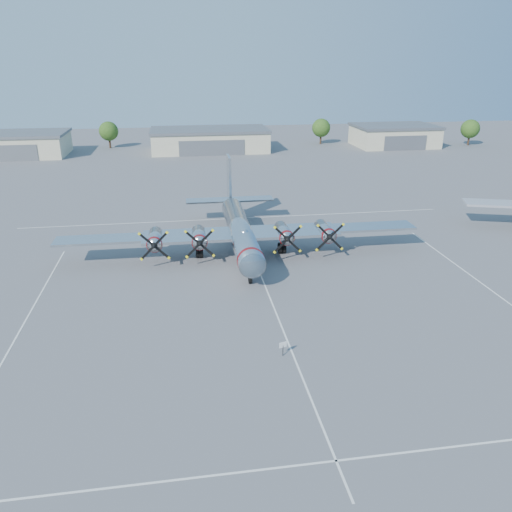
{
  "coord_description": "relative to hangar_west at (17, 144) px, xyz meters",
  "views": [
    {
      "loc": [
        -7.94,
        -43.17,
        21.4
      ],
      "look_at": [
        -0.89,
        2.12,
        3.2
      ],
      "focal_mm": 35.0,
      "sensor_mm": 36.0,
      "label": 1
    }
  ],
  "objects": [
    {
      "name": "ground",
      "position": [
        45.0,
        -81.96,
        -2.71
      ],
      "size": [
        260.0,
        260.0,
        0.0
      ],
      "primitive_type": "plane",
      "color": "#5F5F62",
      "rests_on": "ground"
    },
    {
      "name": "parking_lines",
      "position": [
        45.0,
        -83.71,
        -2.71
      ],
      "size": [
        60.0,
        50.08,
        0.01
      ],
      "color": "silver",
      "rests_on": "ground"
    },
    {
      "name": "hangar_west",
      "position": [
        0.0,
        0.0,
        0.0
      ],
      "size": [
        22.6,
        14.6,
        5.4
      ],
      "color": "#C0BA99",
      "rests_on": "ground"
    },
    {
      "name": "hangar_center",
      "position": [
        45.0,
        -0.0,
        -0.0
      ],
      "size": [
        28.6,
        14.6,
        5.4
      ],
      "color": "#C0BA99",
      "rests_on": "ground"
    },
    {
      "name": "hangar_east",
      "position": [
        93.0,
        0.0,
        0.0
      ],
      "size": [
        20.6,
        14.6,
        5.4
      ],
      "color": "#C0BA99",
      "rests_on": "ground"
    },
    {
      "name": "tree_west",
      "position": [
        20.0,
        8.04,
        1.51
      ],
      "size": [
        4.8,
        4.8,
        6.64
      ],
      "color": "#382619",
      "rests_on": "ground"
    },
    {
      "name": "tree_east",
      "position": [
        75.0,
        6.04,
        1.51
      ],
      "size": [
        4.8,
        4.8,
        6.64
      ],
      "color": "#382619",
      "rests_on": "ground"
    },
    {
      "name": "tree_far_east",
      "position": [
        113.0,
        -1.96,
        1.51
      ],
      "size": [
        4.8,
        4.8,
        6.64
      ],
      "color": "#382619",
      "rests_on": "ground"
    },
    {
      "name": "main_bomber_b29",
      "position": [
        43.7,
        -69.61,
        -2.71
      ],
      "size": [
        41.35,
        28.5,
        9.08
      ],
      "primitive_type": null,
      "rotation": [
        0.0,
        0.0,
        -0.01
      ],
      "color": "silver",
      "rests_on": "ground"
    },
    {
      "name": "info_placard",
      "position": [
        44.19,
        -92.85,
        -1.88
      ],
      "size": [
        0.61,
        0.22,
        1.19
      ],
      "rotation": [
        0.0,
        0.0,
        0.29
      ],
      "color": "black",
      "rests_on": "ground"
    }
  ]
}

